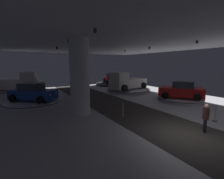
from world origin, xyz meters
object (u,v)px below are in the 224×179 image
object	(u,v)px
display_car_far_left	(33,93)
display_platform_deep_right	(111,84)
display_car_deep_right	(111,79)
display_platform_mid_right	(180,99)
display_platform_far_left	(34,102)
display_platform_deep_left	(16,91)
pickup_truck_deep_left	(18,82)
pickup_truck_far_right	(127,82)
visitor_walking_near	(206,116)
column_left	(80,77)
display_platform_far_right	(128,90)
display_car_mid_right	(181,90)

from	to	relation	value
display_car_far_left	display_platform_deep_right	xyz separation A→B (m)	(13.12, 7.55, -0.80)
display_car_deep_right	display_platform_mid_right	bearing A→B (deg)	-90.79
display_platform_far_left	display_platform_deep_right	distance (m)	15.13
display_platform_deep_left	display_car_deep_right	world-z (taller)	display_car_deep_right
display_car_far_left	display_platform_deep_right	bearing A→B (deg)	29.92
display_platform_far_left	display_platform_deep_left	bearing A→B (deg)	101.13
pickup_truck_deep_left	pickup_truck_far_right	bearing A→B (deg)	-29.20
display_platform_deep_right	display_platform_far_left	bearing A→B (deg)	-149.97
display_platform_deep_left	visitor_walking_near	xyz separation A→B (m)	(8.82, -19.81, 0.70)
display_platform_deep_right	display_car_far_left	bearing A→B (deg)	-150.08
column_left	pickup_truck_far_right	bearing A→B (deg)	35.11
display_platform_mid_right	display_car_deep_right	xyz separation A→B (m)	(0.20, 14.15, 0.95)
display_car_far_left	display_platform_far_right	distance (m)	11.75
display_platform_mid_right	display_platform_far_left	distance (m)	14.48
column_left	display_car_mid_right	xyz separation A→B (m)	(10.24, -1.01, -1.70)
display_platform_far_left	display_platform_deep_right	size ratio (longest dim) A/B	0.99
display_platform_deep_left	display_platform_far_left	distance (m)	7.75
visitor_walking_near	pickup_truck_deep_left	bearing A→B (deg)	113.34
display_platform_deep_left	display_platform_mid_right	size ratio (longest dim) A/B	1.26
display_platform_deep_right	display_car_deep_right	world-z (taller)	display_car_deep_right
column_left	display_car_mid_right	world-z (taller)	column_left
display_platform_far_right	display_platform_mid_right	bearing A→B (deg)	-80.50
display_platform_far_left	display_platform_mid_right	bearing A→B (deg)	-27.13
pickup_truck_deep_left	display_platform_far_left	size ratio (longest dim) A/B	1.06
display_car_deep_right	display_platform_far_right	size ratio (longest dim) A/B	0.79
pickup_truck_deep_left	pickup_truck_far_right	xyz separation A→B (m)	(12.56, -7.02, -0.01)
display_platform_far_left	display_platform_far_right	xyz separation A→B (m)	(11.69, 0.55, 0.07)
display_car_far_left	display_car_deep_right	size ratio (longest dim) A/B	0.95
display_platform_far_left	pickup_truck_far_right	distance (m)	11.45
display_car_mid_right	visitor_walking_near	world-z (taller)	display_car_mid_right
display_car_far_left	pickup_truck_far_right	xyz separation A→B (m)	(11.40, 0.48, 0.31)
display_platform_mid_right	display_car_far_left	world-z (taller)	display_car_far_left
display_platform_deep_left	display_car_mid_right	xyz separation A→B (m)	(14.41, -14.24, 0.85)
display_platform_mid_right	display_car_deep_right	bearing A→B (deg)	89.21
display_platform_deep_right	display_car_deep_right	xyz separation A→B (m)	(-0.01, -0.03, 0.92)
display_platform_far_left	pickup_truck_far_right	world-z (taller)	pickup_truck_far_right
pickup_truck_far_right	display_car_mid_right	bearing A→B (deg)	-77.86
display_car_deep_right	pickup_truck_far_right	world-z (taller)	pickup_truck_far_right
display_car_mid_right	display_platform_far_right	world-z (taller)	display_car_mid_right
display_car_mid_right	display_platform_mid_right	bearing A→B (deg)	128.82
pickup_truck_far_right	visitor_walking_near	size ratio (longest dim) A/B	3.50
column_left	display_platform_far_right	xyz separation A→B (m)	(9.02, 6.17, -2.55)
pickup_truck_deep_left	pickup_truck_far_right	distance (m)	14.39
display_platform_mid_right	display_car_far_left	xyz separation A→B (m)	(-12.91, 6.63, 0.83)
column_left	display_platform_far_right	world-z (taller)	column_left
display_car_deep_right	visitor_walking_near	distance (m)	20.56
column_left	visitor_walking_near	size ratio (longest dim) A/B	3.46
display_car_mid_right	display_platform_far_right	size ratio (longest dim) A/B	0.76
pickup_truck_deep_left	display_car_far_left	distance (m)	7.60
display_platform_far_right	display_platform_far_left	bearing A→B (deg)	-177.31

